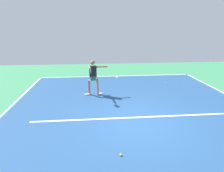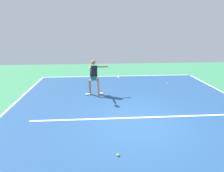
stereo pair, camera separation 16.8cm
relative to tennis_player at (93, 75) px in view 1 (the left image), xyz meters
The scene contains 8 objects.
ground_plane 3.47m from the tennis_player, 118.09° to the left, with size 22.63×22.63×0.00m, color #388456.
court_surface 3.47m from the tennis_player, 118.09° to the left, with size 10.28×13.38×0.00m, color navy.
court_line_baseline_near 4.15m from the tennis_player, 112.84° to the right, with size 10.28×0.10×0.01m, color white.
court_line_service 3.20m from the tennis_player, 120.94° to the left, with size 7.71×0.10×0.01m, color white.
court_line_centre_mark 3.97m from the tennis_player, 114.00° to the right, with size 0.10×0.30×0.01m, color white.
tennis_player is the anchor object (origin of this frame).
tennis_ball_by_baseline 4.91m from the tennis_player, 98.33° to the left, with size 0.07×0.07×0.07m, color yellow.
tennis_ball_by_sideline 4.69m from the tennis_player, 159.68° to the right, with size 0.07×0.07×0.07m, color #C6E53D.
Camera 1 is at (1.49, 6.00, 3.24)m, focal length 30.42 mm.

